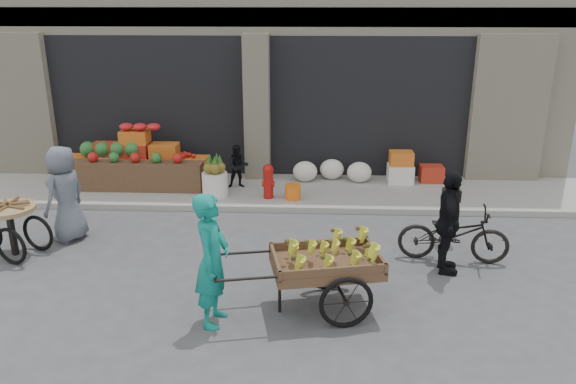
{
  "coord_description": "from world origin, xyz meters",
  "views": [
    {
      "loc": [
        1.26,
        -7.22,
        3.97
      ],
      "look_at": [
        0.87,
        1.09,
        1.1
      ],
      "focal_mm": 35.0,
      "sensor_mm": 36.0,
      "label": 1
    }
  ],
  "objects_px": {
    "orange_bucket": "(293,192)",
    "banana_cart": "(322,260)",
    "fire_hydrant": "(268,180)",
    "tricycle_cart": "(10,223)",
    "pineapple_bin": "(215,185)",
    "seated_person": "(238,166)",
    "vendor_woman": "(212,260)",
    "cyclist": "(448,223)",
    "bicycle": "(454,234)",
    "vendor_grey": "(65,194)"
  },
  "relations": [
    {
      "from": "fire_hydrant",
      "to": "vendor_grey",
      "type": "xyz_separation_m",
      "value": [
        -3.3,
        -1.96,
        0.33
      ]
    },
    {
      "from": "tricycle_cart",
      "to": "bicycle",
      "type": "relative_size",
      "value": 0.85
    },
    {
      "from": "vendor_grey",
      "to": "cyclist",
      "type": "distance_m",
      "value": 6.31
    },
    {
      "from": "vendor_woman",
      "to": "cyclist",
      "type": "height_order",
      "value": "vendor_woman"
    },
    {
      "from": "fire_hydrant",
      "to": "seated_person",
      "type": "bearing_deg",
      "value": 137.12
    },
    {
      "from": "seated_person",
      "to": "bicycle",
      "type": "distance_m",
      "value": 4.97
    },
    {
      "from": "vendor_woman",
      "to": "vendor_grey",
      "type": "distance_m",
      "value": 3.89
    },
    {
      "from": "fire_hydrant",
      "to": "bicycle",
      "type": "distance_m",
      "value": 4.02
    },
    {
      "from": "fire_hydrant",
      "to": "vendor_grey",
      "type": "height_order",
      "value": "vendor_grey"
    },
    {
      "from": "vendor_woman",
      "to": "pineapple_bin",
      "type": "bearing_deg",
      "value": 16.32
    },
    {
      "from": "pineapple_bin",
      "to": "orange_bucket",
      "type": "distance_m",
      "value": 1.61
    },
    {
      "from": "banana_cart",
      "to": "vendor_grey",
      "type": "bearing_deg",
      "value": 142.32
    },
    {
      "from": "bicycle",
      "to": "cyclist",
      "type": "bearing_deg",
      "value": 160.9
    },
    {
      "from": "orange_bucket",
      "to": "banana_cart",
      "type": "bearing_deg",
      "value": -82.36
    },
    {
      "from": "cyclist",
      "to": "fire_hydrant",
      "type": "bearing_deg",
      "value": 52.76
    },
    {
      "from": "banana_cart",
      "to": "cyclist",
      "type": "distance_m",
      "value": 2.23
    },
    {
      "from": "fire_hydrant",
      "to": "vendor_grey",
      "type": "distance_m",
      "value": 3.86
    },
    {
      "from": "pineapple_bin",
      "to": "banana_cart",
      "type": "relative_size",
      "value": 0.21
    },
    {
      "from": "fire_hydrant",
      "to": "banana_cart",
      "type": "bearing_deg",
      "value": -75.7
    },
    {
      "from": "vendor_woman",
      "to": "cyclist",
      "type": "distance_m",
      "value": 3.63
    },
    {
      "from": "fire_hydrant",
      "to": "cyclist",
      "type": "height_order",
      "value": "cyclist"
    },
    {
      "from": "fire_hydrant",
      "to": "orange_bucket",
      "type": "relative_size",
      "value": 2.22
    },
    {
      "from": "banana_cart",
      "to": "bicycle",
      "type": "bearing_deg",
      "value": 25.48
    },
    {
      "from": "vendor_woman",
      "to": "tricycle_cart",
      "type": "height_order",
      "value": "vendor_woman"
    },
    {
      "from": "fire_hydrant",
      "to": "tricycle_cart",
      "type": "bearing_deg",
      "value": -146.4
    },
    {
      "from": "seated_person",
      "to": "banana_cart",
      "type": "distance_m",
      "value": 5.05
    },
    {
      "from": "pineapple_bin",
      "to": "fire_hydrant",
      "type": "distance_m",
      "value": 1.11
    },
    {
      "from": "pineapple_bin",
      "to": "fire_hydrant",
      "type": "bearing_deg",
      "value": -2.6
    },
    {
      "from": "pineapple_bin",
      "to": "orange_bucket",
      "type": "relative_size",
      "value": 1.62
    },
    {
      "from": "pineapple_bin",
      "to": "tricycle_cart",
      "type": "relative_size",
      "value": 0.36
    },
    {
      "from": "seated_person",
      "to": "cyclist",
      "type": "relative_size",
      "value": 0.58
    },
    {
      "from": "banana_cart",
      "to": "vendor_grey",
      "type": "distance_m",
      "value": 4.84
    },
    {
      "from": "banana_cart",
      "to": "fire_hydrant",
      "type": "bearing_deg",
      "value": 92.69
    },
    {
      "from": "pineapple_bin",
      "to": "tricycle_cart",
      "type": "xyz_separation_m",
      "value": [
        -2.85,
        -2.68,
        0.2
      ]
    },
    {
      "from": "orange_bucket",
      "to": "banana_cart",
      "type": "distance_m",
      "value": 4.1
    },
    {
      "from": "bicycle",
      "to": "fire_hydrant",
      "type": "bearing_deg",
      "value": 58.83
    },
    {
      "from": "vendor_woman",
      "to": "tricycle_cart",
      "type": "bearing_deg",
      "value": 69.67
    },
    {
      "from": "fire_hydrant",
      "to": "tricycle_cart",
      "type": "distance_m",
      "value": 4.75
    },
    {
      "from": "fire_hydrant",
      "to": "vendor_woman",
      "type": "distance_m",
      "value": 4.51
    },
    {
      "from": "orange_bucket",
      "to": "cyclist",
      "type": "relative_size",
      "value": 0.2
    },
    {
      "from": "vendor_woman",
      "to": "tricycle_cart",
      "type": "xyz_separation_m",
      "value": [
        -3.62,
        1.85,
        -0.32
      ]
    },
    {
      "from": "pineapple_bin",
      "to": "seated_person",
      "type": "xyz_separation_m",
      "value": [
        0.4,
        0.6,
        0.21
      ]
    },
    {
      "from": "vendor_woman",
      "to": "cyclist",
      "type": "bearing_deg",
      "value": -57.56
    },
    {
      "from": "cyclist",
      "to": "seated_person",
      "type": "bearing_deg",
      "value": 53.1
    },
    {
      "from": "orange_bucket",
      "to": "tricycle_cart",
      "type": "relative_size",
      "value": 0.22
    },
    {
      "from": "seated_person",
      "to": "cyclist",
      "type": "xyz_separation_m",
      "value": [
        3.64,
        -3.56,
        0.21
      ]
    },
    {
      "from": "pineapple_bin",
      "to": "banana_cart",
      "type": "height_order",
      "value": "banana_cart"
    },
    {
      "from": "vendor_woman",
      "to": "cyclist",
      "type": "relative_size",
      "value": 1.1
    },
    {
      "from": "vendor_grey",
      "to": "orange_bucket",
      "type": "bearing_deg",
      "value": 137.26
    },
    {
      "from": "pineapple_bin",
      "to": "tricycle_cart",
      "type": "bearing_deg",
      "value": -136.83
    }
  ]
}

